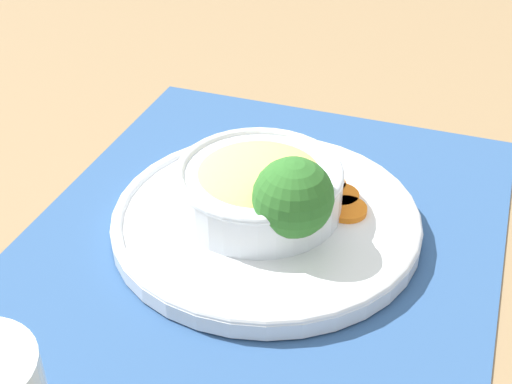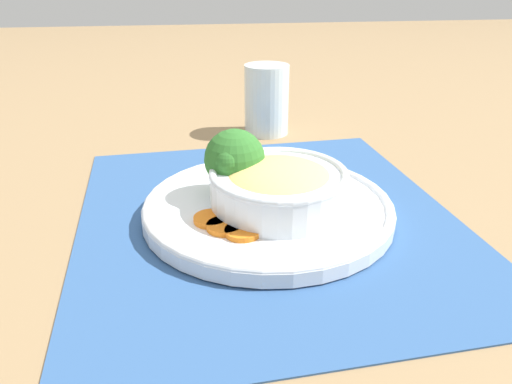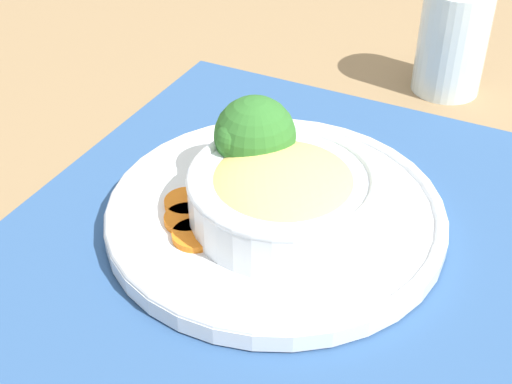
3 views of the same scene
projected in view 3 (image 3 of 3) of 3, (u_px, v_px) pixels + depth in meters
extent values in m
plane|color=#8C704C|center=(275.00, 226.00, 0.64)|extent=(4.00, 4.00, 0.00)
cube|color=#2D5184|center=(275.00, 224.00, 0.64)|extent=(0.54, 0.48, 0.00)
cylinder|color=silver|center=(275.00, 215.00, 0.63)|extent=(0.30, 0.30, 0.02)
torus|color=silver|center=(275.00, 208.00, 0.63)|extent=(0.30, 0.30, 0.01)
cylinder|color=silver|center=(283.00, 198.00, 0.61)|extent=(0.16, 0.16, 0.04)
torus|color=silver|center=(283.00, 178.00, 0.59)|extent=(0.16, 0.16, 0.01)
ellipsoid|color=#EAC66B|center=(283.00, 188.00, 0.60)|extent=(0.13, 0.13, 0.05)
cylinder|color=#84AD5B|center=(255.00, 172.00, 0.66)|extent=(0.02, 0.02, 0.02)
sphere|color=#2D6B28|center=(255.00, 136.00, 0.63)|extent=(0.07, 0.07, 0.07)
sphere|color=#2D6B28|center=(234.00, 139.00, 0.62)|extent=(0.03, 0.03, 0.03)
sphere|color=#2D6B28|center=(272.00, 126.00, 0.64)|extent=(0.03, 0.03, 0.03)
cylinder|color=orange|center=(187.00, 203.00, 0.63)|extent=(0.04, 0.04, 0.01)
cylinder|color=orange|center=(187.00, 219.00, 0.61)|extent=(0.04, 0.04, 0.01)
cylinder|color=orange|center=(196.00, 235.00, 0.60)|extent=(0.04, 0.04, 0.01)
cylinder|color=silver|center=(452.00, 41.00, 0.81)|extent=(0.08, 0.08, 0.12)
cylinder|color=silver|center=(449.00, 59.00, 0.82)|extent=(0.07, 0.07, 0.07)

